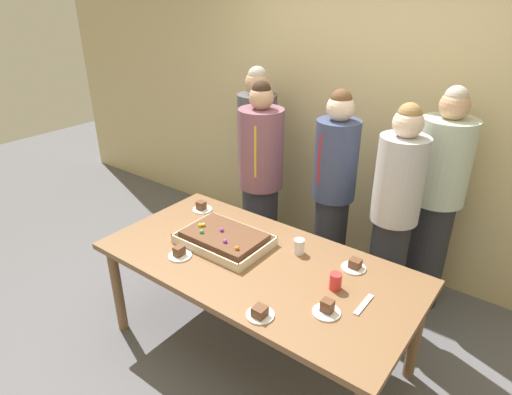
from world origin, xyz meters
name	(u,v)px	position (x,y,z in m)	size (l,w,h in m)	color
ground_plane	(256,349)	(0.00, 0.00, 0.00)	(12.00, 12.00, 0.00)	#5B5B60
interior_back_panel	(375,95)	(0.00, 1.60, 1.50)	(8.00, 0.12, 3.00)	#CCB784
party_table	(256,271)	(0.00, 0.00, 0.67)	(2.00, 1.00, 0.74)	brown
sheet_cake	(224,239)	(-0.29, 0.03, 0.78)	(0.59, 0.41, 0.11)	beige
plated_slice_near_left	(354,266)	(0.52, 0.30, 0.76)	(0.15, 0.15, 0.06)	white
plated_slice_near_right	(180,253)	(-0.42, -0.25, 0.76)	(0.15, 0.15, 0.07)	white
plated_slice_far_left	(202,207)	(-0.75, 0.30, 0.76)	(0.15, 0.15, 0.07)	white
plated_slice_far_right	(327,309)	(0.59, -0.16, 0.76)	(0.15, 0.15, 0.08)	white
plated_slice_center_front	(260,313)	(0.32, -0.40, 0.76)	(0.15, 0.15, 0.06)	white
drink_cup_nearest	(299,246)	(0.16, 0.24, 0.79)	(0.07, 0.07, 0.10)	white
drink_cup_middle	(335,281)	(0.52, 0.05, 0.79)	(0.07, 0.07, 0.10)	red
cake_server_utensil	(364,305)	(0.72, 0.01, 0.74)	(0.03, 0.20, 0.01)	silver
person_serving_front	(333,193)	(0.02, 0.96, 0.86)	(0.32, 0.32, 1.66)	#28282D
person_green_shirt_behind	(261,180)	(-0.58, 0.83, 0.85)	(0.36, 0.36, 1.66)	#28282D
person_striped_tie_right	(435,202)	(0.71, 1.23, 0.88)	(0.37, 0.37, 1.72)	#28282D
person_far_right_suit	(393,219)	(0.55, 0.81, 0.87)	(0.32, 0.32, 1.66)	#28282D
person_left_edge_reaching	(257,158)	(-0.89, 1.18, 0.88)	(0.35, 0.35, 1.70)	#28282D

